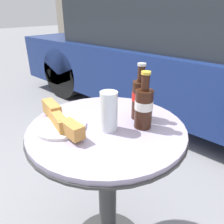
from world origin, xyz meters
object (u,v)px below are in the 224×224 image
at_px(cola_bottle_right, 144,106).
at_px(lunch_plate_near, 60,121).
at_px(bistro_table, 107,167).
at_px(parked_car, 174,58).
at_px(cola_bottle_left, 140,98).
at_px(drinking_glass, 109,113).

xyz_separation_m(cola_bottle_right, lunch_plate_near, (-0.24, -0.23, -0.06)).
relative_size(bistro_table, parked_car, 0.18).
xyz_separation_m(cola_bottle_left, cola_bottle_right, (0.06, -0.06, -0.00)).
distance_m(cola_bottle_left, cola_bottle_right, 0.08).
height_order(cola_bottle_right, drinking_glass, cola_bottle_right).
height_order(cola_bottle_left, lunch_plate_near, cola_bottle_left).
xyz_separation_m(cola_bottle_right, parked_car, (-0.87, 1.93, -0.22)).
height_order(cola_bottle_left, cola_bottle_right, cola_bottle_left).
relative_size(bistro_table, cola_bottle_right, 3.33).
bearing_deg(parked_car, cola_bottle_right, -65.67).
bearing_deg(cola_bottle_right, lunch_plate_near, -136.40).
relative_size(cola_bottle_right, lunch_plate_near, 0.73).
relative_size(lunch_plate_near, parked_car, 0.07).
height_order(drinking_glass, parked_car, parked_car).
relative_size(cola_bottle_right, drinking_glass, 1.45).
distance_m(drinking_glass, parked_car, 2.19).
distance_m(bistro_table, lunch_plate_near, 0.31).
relative_size(cola_bottle_left, parked_car, 0.06).
bearing_deg(lunch_plate_near, drinking_glass, 37.89).
distance_m(bistro_table, drinking_glass, 0.29).
bearing_deg(parked_car, drinking_glass, -68.86).
bearing_deg(bistro_table, drinking_glass, -29.87).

